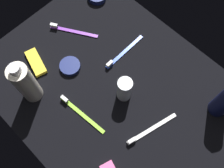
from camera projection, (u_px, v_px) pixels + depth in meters
ground_plane at (112, 88)px, 86.93cm from camera, size 84.00×64.00×1.20cm
bodywash_bottle at (26, 83)px, 77.20cm from camera, size 6.08×6.08×19.58cm
deodorant_stick at (124, 89)px, 80.79cm from camera, size 4.66×4.66×9.93cm
toothbrush_blue at (122, 53)px, 90.66cm from camera, size 1.24×18.00×2.10cm
toothbrush_white at (149, 130)px, 80.23cm from camera, size 5.71×17.72×2.10cm
toothbrush_lime at (79, 112)px, 82.51cm from camera, size 18.04×2.79×2.10cm
toothbrush_purple at (71, 30)px, 94.30cm from camera, size 16.10×10.20×2.10cm
snack_bar_yellow at (36, 62)px, 89.14cm from camera, size 11.09×6.66×1.50cm
cream_tin_left at (70, 66)px, 88.49cm from camera, size 7.08×7.08×1.64cm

